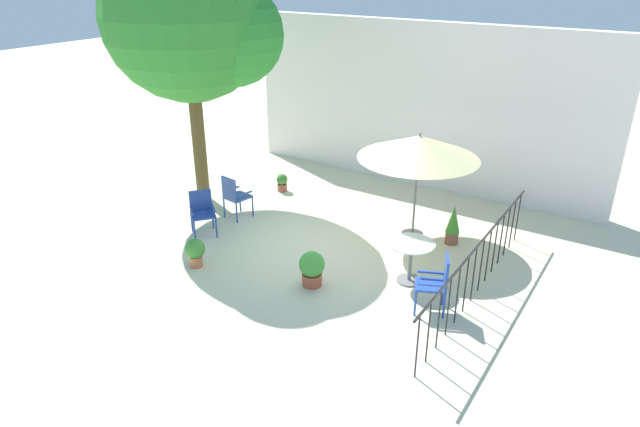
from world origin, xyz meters
TOP-DOWN VIEW (x-y plane):
  - ground_plane at (0.00, 0.00)m, footprint 60.00×60.00m
  - villa_facade at (0.00, 4.27)m, footprint 8.98×0.30m
  - terrace_railing at (3.03, 0.00)m, footprint 0.03×5.15m
  - shade_tree at (-3.59, 0.63)m, footprint 3.70×3.52m
  - patio_umbrella_0 at (1.25, 1.42)m, footprint 2.32×2.32m
  - cafe_table_0 at (1.92, -0.17)m, footprint 0.80×0.80m
  - patio_chair_0 at (2.64, -0.77)m, footprint 0.61×0.58m
  - patio_chair_1 at (-2.41, -0.72)m, footprint 0.66×0.66m
  - patio_chair_2 at (-2.32, 0.17)m, footprint 0.52×0.55m
  - potted_plant_0 at (0.57, -1.20)m, footprint 0.44×0.44m
  - potted_plant_1 at (-1.56, -1.81)m, footprint 0.37×0.37m
  - potted_plant_2 at (-2.41, 1.97)m, footprint 0.27×0.27m
  - potted_plant_3 at (2.02, 1.58)m, footprint 0.28×0.28m

SIDE VIEW (x-z plane):
  - ground_plane at x=0.00m, z-range 0.00..0.00m
  - potted_plant_2 at x=-2.41m, z-range 0.01..0.44m
  - potted_plant_1 at x=-1.56m, z-range 0.04..0.58m
  - potted_plant_0 at x=0.57m, z-range 0.02..0.65m
  - potted_plant_3 at x=2.02m, z-range 0.01..0.82m
  - patio_chair_1 at x=-2.41m, z-range 0.07..0.95m
  - cafe_table_0 at x=1.92m, z-range 0.15..0.90m
  - patio_chair_0 at x=2.64m, z-range 0.06..1.04m
  - patio_chair_2 at x=-2.32m, z-range 0.07..1.03m
  - terrace_railing at x=3.03m, z-range 0.18..1.19m
  - patio_umbrella_0 at x=1.25m, z-range 0.79..2.97m
  - villa_facade at x=0.00m, z-range 0.00..3.86m
  - shade_tree at x=-3.59m, z-range 1.17..7.00m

